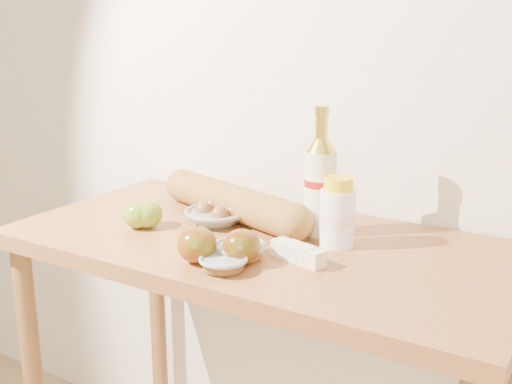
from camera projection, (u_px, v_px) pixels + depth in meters
back_wall at (329, 57)px, 1.66m from camera, size 3.50×0.02×2.60m
table at (263, 287)px, 1.53m from camera, size 1.20×0.60×0.90m
bourbon_bottle at (320, 183)px, 1.50m from camera, size 0.08×0.08×0.31m
cream_bottle at (337, 214)px, 1.43m from camera, size 0.10×0.10×0.16m
egg_bowl at (217, 215)px, 1.60m from camera, size 0.19×0.19×0.06m
baguette at (233, 202)px, 1.63m from camera, size 0.54×0.24×0.09m
apple_yellowgreen at (147, 214)px, 1.57m from camera, size 0.10×0.10×0.07m
apple_redgreen_front at (197, 245)px, 1.34m from camera, size 0.11×0.11×0.08m
apple_redgreen_right at (242, 246)px, 1.34m from camera, size 0.09×0.09×0.07m
sugar_bowl at (223, 263)px, 1.30m from camera, size 0.12×0.12×0.03m
syrup_bowl at (240, 250)px, 1.37m from camera, size 0.13×0.13×0.03m
butter_stick at (298, 253)px, 1.35m from camera, size 0.13×0.07×0.04m
apple_extra at (138, 214)px, 1.56m from camera, size 0.10×0.10×0.07m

